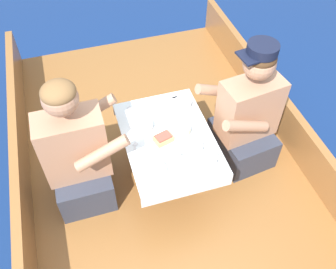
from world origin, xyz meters
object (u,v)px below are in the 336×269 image
Objects in this scene: person_port at (77,156)px; tin_can at (185,131)px; coffee_cup_port at (175,159)px; sandwich at (163,138)px; coffee_cup_starboard at (211,160)px; person_starboard at (247,117)px.

person_port is 14.81× the size of tin_can.
sandwich is at bearing 96.79° from coffee_cup_port.
coffee_cup_starboard is at bearing -23.84° from person_port.
coffee_cup_port is (-0.60, -0.26, 0.07)m from person_starboard.
person_port reaches higher than tin_can.
person_starboard is at bearing 23.05° from coffee_cup_port.
person_port reaches higher than coffee_cup_port.
sandwich reaches higher than tin_can.
person_port is at bearing 175.29° from tin_can.
sandwich is 0.18m from coffee_cup_port.
person_port is 0.84m from coffee_cup_starboard.
person_starboard is 0.66m from coffee_cup_port.
coffee_cup_port is at bearing -83.21° from sandwich.
person_port is 0.63m from coffee_cup_port.
person_port is 0.99× the size of person_starboard.
person_port is 9.20× the size of coffee_cup_port.
coffee_cup_starboard is 0.29m from tin_can.
coffee_cup_starboard is at bearing -47.70° from sandwich.
person_starboard is 7.64× the size of sandwich.
sandwich is 1.24× the size of coffee_cup_starboard.
coffee_cup_port is 1.61× the size of tin_can.
sandwich is 0.16m from tin_can.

